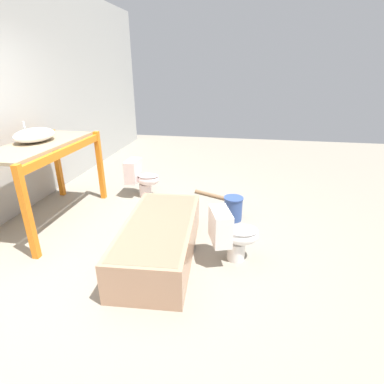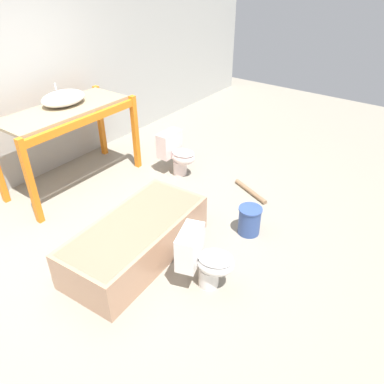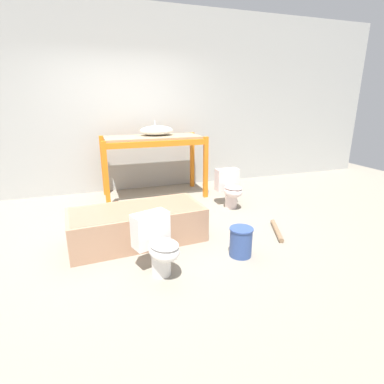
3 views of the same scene
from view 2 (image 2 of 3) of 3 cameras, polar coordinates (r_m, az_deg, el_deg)
ground_plane at (r=4.28m, az=-11.24°, el=-6.10°), size 12.00×12.00×0.00m
shelving_rack at (r=4.94m, az=-18.67°, el=10.12°), size 1.71×0.78×1.05m
sink_basin at (r=4.97m, az=-19.02°, el=13.38°), size 0.56×0.42×0.24m
bathtub_main at (r=3.81m, az=-8.46°, el=-6.81°), size 1.60×0.81×0.41m
toilet_near at (r=3.43m, az=1.72°, el=-9.98°), size 0.46×0.57×0.58m
toilet_far at (r=5.17m, az=-2.37°, el=6.04°), size 0.36×0.50×0.58m
bucket_white at (r=4.15m, az=8.75°, el=-4.23°), size 0.26×0.26×0.32m
loose_pipe at (r=4.89m, az=8.90°, el=0.12°), size 0.29×0.57×0.06m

